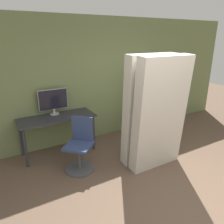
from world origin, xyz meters
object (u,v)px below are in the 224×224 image
monitor (53,100)px  mattress_near (160,115)px  office_chair (80,149)px  mattress_far (149,110)px  bookshelf (138,97)px

monitor → mattress_near: size_ratio=0.29×
monitor → mattress_near: 2.12m
office_chair → mattress_far: size_ratio=0.47×
monitor → office_chair: size_ratio=0.62×
mattress_near → mattress_far: 0.31m
mattress_near → mattress_far: (0.00, 0.31, -0.00)m
bookshelf → mattress_near: (-0.71, -1.60, 0.17)m
office_chair → mattress_near: bearing=-27.3°
mattress_near → mattress_far: mattress_near is taller
mattress_near → office_chair: bearing=152.7°
office_chair → mattress_near: size_ratio=0.47×
office_chair → bookshelf: bookshelf is taller
monitor → bookshelf: size_ratio=0.36×
monitor → bookshelf: bookshelf is taller
office_chair → mattress_far: mattress_far is taller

